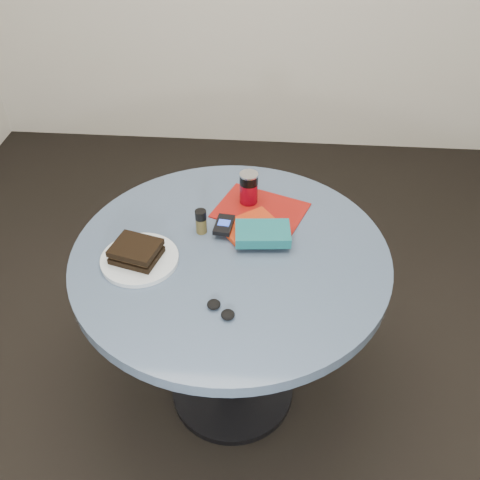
# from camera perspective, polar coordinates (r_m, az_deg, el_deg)

# --- Properties ---
(ground) EXTENTS (4.00, 4.00, 0.00)m
(ground) POSITION_cam_1_polar(r_m,az_deg,el_deg) (2.24, -0.79, -15.73)
(ground) COLOR black
(ground) RESTS_ON ground
(table) EXTENTS (1.00, 1.00, 0.75)m
(table) POSITION_cam_1_polar(r_m,az_deg,el_deg) (1.79, -0.96, -5.17)
(table) COLOR black
(table) RESTS_ON ground
(plate) EXTENTS (0.29, 0.29, 0.02)m
(plate) POSITION_cam_1_polar(r_m,az_deg,el_deg) (1.66, -10.65, -2.02)
(plate) COLOR silver
(plate) RESTS_ON table
(sandwich) EXTENTS (0.16, 0.15, 0.05)m
(sandwich) POSITION_cam_1_polar(r_m,az_deg,el_deg) (1.64, -11.02, -1.21)
(sandwich) COLOR black
(sandwich) RESTS_ON plate
(soda_can) EXTENTS (0.07, 0.07, 0.12)m
(soda_can) POSITION_cam_1_polar(r_m,az_deg,el_deg) (1.84, 0.93, 5.53)
(soda_can) COLOR maroon
(soda_can) RESTS_ON table
(pepper_grinder) EXTENTS (0.04, 0.04, 0.08)m
(pepper_grinder) POSITION_cam_1_polar(r_m,az_deg,el_deg) (1.73, -4.18, 2.00)
(pepper_grinder) COLOR #49401F
(pepper_grinder) RESTS_ON table
(magazine) EXTENTS (0.35, 0.31, 0.01)m
(magazine) POSITION_cam_1_polar(r_m,az_deg,el_deg) (1.84, 2.20, 3.19)
(magazine) COLOR maroon
(magazine) RESTS_ON table
(red_book) EXTENTS (0.22, 0.20, 0.02)m
(red_book) POSITION_cam_1_polar(r_m,az_deg,el_deg) (1.75, 1.01, 1.51)
(red_book) COLOR #A62A0D
(red_book) RESTS_ON magazine
(novel) EXTENTS (0.18, 0.13, 0.03)m
(novel) POSITION_cam_1_polar(r_m,az_deg,el_deg) (1.68, 2.44, 0.70)
(novel) COLOR #125157
(novel) RESTS_ON red_book
(mp3_player) EXTENTS (0.07, 0.10, 0.02)m
(mp3_player) POSITION_cam_1_polar(r_m,az_deg,el_deg) (1.73, -1.71, 1.63)
(mp3_player) COLOR black
(mp3_player) RESTS_ON red_book
(headphones) EXTENTS (0.10, 0.09, 0.02)m
(headphones) POSITION_cam_1_polar(r_m,az_deg,el_deg) (1.49, -2.07, -7.42)
(headphones) COLOR black
(headphones) RESTS_ON table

